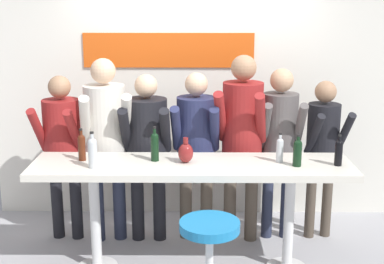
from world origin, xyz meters
TOP-DOWN VIEW (x-y plane):
  - back_wall at (-0.00, 1.35)m, footprint 4.34×0.12m
  - tasting_table at (-0.00, 0.00)m, footprint 2.74×0.65m
  - bar_stool at (0.14, -0.70)m, footprint 0.47×0.47m
  - person_far_left at (-1.26, 0.62)m, footprint 0.46×0.56m
  - person_left at (-0.83, 0.59)m, footprint 0.54×0.65m
  - person_center_left at (-0.44, 0.59)m, footprint 0.47×0.54m
  - person_center at (0.04, 0.63)m, footprint 0.47×0.56m
  - person_center_right at (0.47, 0.61)m, footprint 0.53×0.64m
  - person_right at (0.84, 0.66)m, footprint 0.41×0.52m
  - person_far_right at (1.27, 0.67)m, footprint 0.42×0.53m
  - wine_bottle_0 at (-0.95, 0.07)m, footprint 0.06×0.06m
  - wine_bottle_1 at (-0.82, -0.13)m, footprint 0.08×0.08m
  - wine_bottle_2 at (-0.32, 0.07)m, footprint 0.07×0.07m
  - wine_bottle_3 at (0.88, -0.07)m, footprint 0.07×0.07m
  - wine_bottle_4 at (1.23, -0.05)m, footprint 0.06×0.06m
  - wine_bottle_5 at (0.75, 0.04)m, footprint 0.06×0.06m
  - decorative_vase at (-0.05, 0.02)m, footprint 0.13×0.13m

SIDE VIEW (x-z plane):
  - bar_stool at x=0.14m, z-range 0.13..0.90m
  - tasting_table at x=0.00m, z-range 0.36..1.36m
  - person_far_right at x=1.27m, z-range 0.20..1.79m
  - person_far_left at x=-1.26m, z-range 0.20..1.84m
  - person_center_left at x=-0.44m, z-range 0.19..1.86m
  - person_center at x=0.04m, z-range 0.20..1.87m
  - person_right at x=0.84m, z-range 0.21..1.93m
  - decorative_vase at x=-0.05m, z-range 0.97..1.19m
  - wine_bottle_5 at x=0.75m, z-range 0.98..1.24m
  - wine_bottle_4 at x=1.23m, z-range 0.98..1.25m
  - wine_bottle_3 at x=0.88m, z-range 0.98..1.25m
  - wine_bottle_0 at x=-0.95m, z-range 0.98..1.26m
  - person_left at x=-0.83m, z-range 0.22..2.03m
  - wine_bottle_2 at x=-0.32m, z-range 0.98..1.28m
  - wine_bottle_1 at x=-0.82m, z-range 0.98..1.29m
  - person_center_right at x=0.47m, z-range 0.22..2.07m
  - back_wall at x=0.00m, z-range 0.01..2.68m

